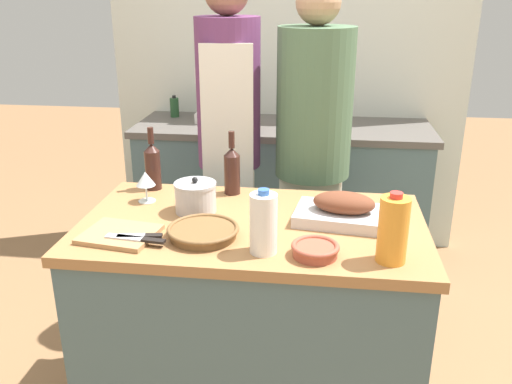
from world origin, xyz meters
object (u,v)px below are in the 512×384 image
at_px(wicker_basket, 203,231).
at_px(stock_pot, 196,197).
at_px(wine_bottle_dark, 232,169).
at_px(juice_jug, 393,230).
at_px(roasting_pan, 343,211).
at_px(wine_glass_left, 146,180).
at_px(condiment_bottle_short, 174,107).
at_px(knife_chef, 137,239).
at_px(person_cook_aproned, 229,137).
at_px(milk_jug, 264,223).
at_px(condiment_bottle_tall, 255,114).
at_px(stand_mixer, 211,100).
at_px(mixing_bowl, 315,249).
at_px(knife_paring, 141,236).
at_px(cutting_board, 120,234).
at_px(person_cook_guest, 313,150).
at_px(wine_bottle_green, 153,165).

distance_m(wicker_basket, stock_pot, 0.24).
bearing_deg(wine_bottle_dark, juice_jug, -41.68).
bearing_deg(roasting_pan, wine_glass_left, 172.36).
distance_m(wine_glass_left, condiment_bottle_short, 1.43).
relative_size(juice_jug, knife_chef, 1.08).
distance_m(condiment_bottle_short, person_cook_aproned, 0.97).
distance_m(milk_jug, condiment_bottle_tall, 1.56).
relative_size(juice_jug, wine_glass_left, 1.83).
xyz_separation_m(wine_glass_left, condiment_bottle_tall, (0.30, 1.15, 0.03)).
distance_m(stand_mixer, condiment_bottle_short, 0.30).
relative_size(mixing_bowl, stand_mixer, 0.47).
relative_size(wine_glass_left, knife_paring, 0.81).
height_order(wine_bottle_dark, condiment_bottle_short, wine_bottle_dark).
relative_size(wine_bottle_dark, condiment_bottle_short, 1.94).
bearing_deg(condiment_bottle_tall, wicker_basket, -89.73).
bearing_deg(stand_mixer, juice_jug, -60.98).
relative_size(cutting_board, person_cook_guest, 0.16).
xyz_separation_m(mixing_bowl, wine_bottle_green, (-0.72, 0.56, 0.08)).
bearing_deg(stand_mixer, person_cook_aproned, -71.15).
bearing_deg(roasting_pan, stand_mixer, 119.63).
relative_size(knife_chef, knife_paring, 1.37).
bearing_deg(wicker_basket, mixing_bowl, -13.56).
xyz_separation_m(wine_bottle_green, stand_mixer, (0.02, 1.14, 0.07)).
bearing_deg(mixing_bowl, wicker_basket, 166.44).
xyz_separation_m(wicker_basket, condiment_bottle_tall, (-0.01, 1.46, 0.10)).
bearing_deg(wicker_basket, wine_bottle_green, 125.09).
bearing_deg(mixing_bowl, knife_chef, 179.07).
height_order(wine_bottle_dark, knife_paring, wine_bottle_dark).
bearing_deg(cutting_board, knife_paring, -16.72).
xyz_separation_m(cutting_board, person_cook_aproned, (0.23, 0.93, 0.12)).
relative_size(mixing_bowl, wine_bottle_green, 0.58).
bearing_deg(stand_mixer, condiment_bottle_short, 157.21).
bearing_deg(stand_mixer, milk_jug, -72.64).
distance_m(stock_pot, condiment_bottle_tall, 1.24).
height_order(wicker_basket, stock_pot, stock_pot).
distance_m(cutting_board, mixing_bowl, 0.70).
bearing_deg(milk_jug, wicker_basket, 158.86).
distance_m(stock_pot, wine_bottle_green, 0.34).
relative_size(roasting_pan, milk_jug, 1.71).
height_order(wine_glass_left, knife_chef, wine_glass_left).
distance_m(roasting_pan, condiment_bottle_short, 1.86).
bearing_deg(condiment_bottle_short, person_cook_aproned, -58.16).
bearing_deg(mixing_bowl, juice_jug, -0.58).
height_order(stock_pot, juice_jug, juice_jug).
distance_m(wine_bottle_dark, person_cook_aproned, 0.46).
xyz_separation_m(wicker_basket, person_cook_aproned, (-0.06, 0.90, 0.11)).
height_order(roasting_pan, wine_bottle_green, wine_bottle_green).
distance_m(knife_paring, person_cook_guest, 1.09).
bearing_deg(knife_chef, wine_bottle_dark, 65.65).
height_order(wine_bottle_dark, wine_glass_left, wine_bottle_dark).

